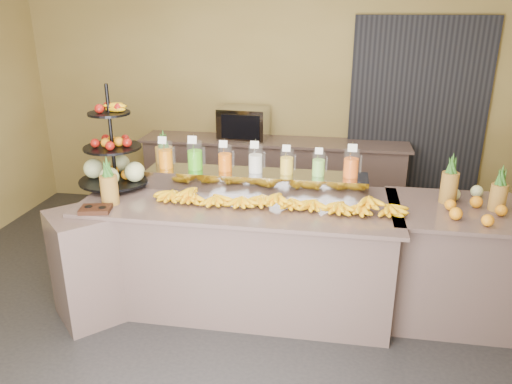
% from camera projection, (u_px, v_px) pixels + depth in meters
% --- Properties ---
extents(ground, '(6.00, 6.00, 0.00)m').
position_uv_depth(ground, '(235.00, 321.00, 4.02)').
color(ground, black).
rests_on(ground, ground).
extents(room_envelope, '(6.04, 5.02, 2.82)m').
position_uv_depth(room_envelope, '(273.00, 72.00, 4.06)').
color(room_envelope, olive).
rests_on(room_envelope, ground).
extents(buffet_counter, '(2.75, 1.25, 0.93)m').
position_uv_depth(buffet_counter, '(227.00, 253.00, 4.11)').
color(buffet_counter, gray).
rests_on(buffet_counter, ground).
extents(right_counter, '(1.08, 0.88, 0.93)m').
position_uv_depth(right_counter, '(453.00, 263.00, 3.96)').
color(right_counter, gray).
rests_on(right_counter, ground).
extents(back_ledge, '(3.10, 0.55, 0.93)m').
position_uv_depth(back_ledge, '(273.00, 178.00, 5.94)').
color(back_ledge, gray).
rests_on(back_ledge, ground).
extents(pitcher_tray, '(1.85, 0.30, 0.15)m').
position_uv_depth(pitcher_tray, '(256.00, 181.00, 4.19)').
color(pitcher_tray, gray).
rests_on(pitcher_tray, buffet_counter).
extents(juice_pitcher_orange_a, '(0.12, 0.13, 0.30)m').
position_uv_depth(juice_pitcher_orange_a, '(166.00, 156.00, 4.25)').
color(juice_pitcher_orange_a, silver).
rests_on(juice_pitcher_orange_a, pitcher_tray).
extents(juice_pitcher_green, '(0.13, 0.13, 0.31)m').
position_uv_depth(juice_pitcher_green, '(195.00, 157.00, 4.21)').
color(juice_pitcher_green, silver).
rests_on(juice_pitcher_green, pitcher_tray).
extents(juice_pitcher_orange_b, '(0.12, 0.12, 0.28)m').
position_uv_depth(juice_pitcher_orange_b, '(225.00, 160.00, 4.17)').
color(juice_pitcher_orange_b, silver).
rests_on(juice_pitcher_orange_b, pitcher_tray).
extents(juice_pitcher_milk, '(0.12, 0.12, 0.29)m').
position_uv_depth(juice_pitcher_milk, '(256.00, 161.00, 4.13)').
color(juice_pitcher_milk, silver).
rests_on(juice_pitcher_milk, pitcher_tray).
extents(juice_pitcher_lemon, '(0.11, 0.12, 0.27)m').
position_uv_depth(juice_pitcher_lemon, '(287.00, 163.00, 4.10)').
color(juice_pitcher_lemon, silver).
rests_on(juice_pitcher_lemon, pitcher_tray).
extents(juice_pitcher_lime, '(0.11, 0.11, 0.26)m').
position_uv_depth(juice_pitcher_lime, '(319.00, 165.00, 4.06)').
color(juice_pitcher_lime, silver).
rests_on(juice_pitcher_lime, pitcher_tray).
extents(juice_pitcher_orange_c, '(0.12, 0.13, 0.30)m').
position_uv_depth(juice_pitcher_orange_c, '(351.00, 165.00, 4.01)').
color(juice_pitcher_orange_c, silver).
rests_on(juice_pitcher_orange_c, pitcher_tray).
extents(banana_heap, '(1.94, 0.18, 0.16)m').
position_uv_depth(banana_heap, '(277.00, 199.00, 3.84)').
color(banana_heap, yellow).
rests_on(banana_heap, buffet_counter).
extents(fruit_stand, '(0.74, 0.74, 0.87)m').
position_uv_depth(fruit_stand, '(118.00, 161.00, 4.23)').
color(fruit_stand, black).
rests_on(fruit_stand, buffet_counter).
extents(condiment_caddy, '(0.25, 0.21, 0.03)m').
position_uv_depth(condiment_caddy, '(96.00, 209.00, 3.75)').
color(condiment_caddy, black).
rests_on(condiment_caddy, buffet_counter).
extents(pineapple_left_a, '(0.14, 0.14, 0.39)m').
position_uv_depth(pineapple_left_a, '(109.00, 186.00, 3.85)').
color(pineapple_left_a, brown).
rests_on(pineapple_left_a, buffet_counter).
extents(pineapple_left_b, '(0.16, 0.16, 0.45)m').
position_uv_depth(pineapple_left_b, '(165.00, 160.00, 4.43)').
color(pineapple_left_b, brown).
rests_on(pineapple_left_b, buffet_counter).
extents(right_fruit_pile, '(0.46, 0.44, 0.25)m').
position_uv_depth(right_fruit_pile, '(473.00, 201.00, 3.74)').
color(right_fruit_pile, brown).
rests_on(right_fruit_pile, right_counter).
extents(oven_warmer, '(0.58, 0.42, 0.37)m').
position_uv_depth(oven_warmer, '(244.00, 123.00, 5.77)').
color(oven_warmer, gray).
rests_on(oven_warmer, back_ledge).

